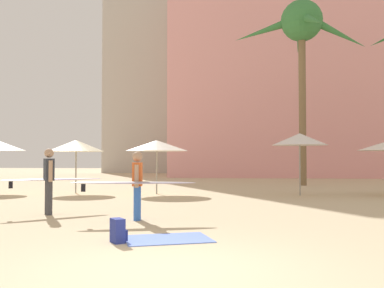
{
  "coord_description": "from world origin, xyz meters",
  "views": [
    {
      "loc": [
        0.91,
        -5.67,
        1.46
      ],
      "look_at": [
        -0.42,
        6.68,
        1.87
      ],
      "focal_mm": 41.62,
      "sensor_mm": 36.0,
      "label": 1
    }
  ],
  "objects_px": {
    "cafe_umbrella_1": "(157,146)",
    "cafe_umbrella_3": "(300,139)",
    "palm_tree_far_left": "(302,30)",
    "backpack": "(118,231)",
    "person_mid_center": "(136,183)",
    "cafe_umbrella_4": "(76,146)",
    "person_far_left": "(50,179)",
    "beach_towel": "(167,239)"
  },
  "relations": [
    {
      "from": "cafe_umbrella_1",
      "to": "cafe_umbrella_3",
      "type": "height_order",
      "value": "cafe_umbrella_3"
    },
    {
      "from": "palm_tree_far_left",
      "to": "backpack",
      "type": "distance_m",
      "value": 19.9
    },
    {
      "from": "cafe_umbrella_1",
      "to": "person_mid_center",
      "type": "relative_size",
      "value": 0.89
    },
    {
      "from": "palm_tree_far_left",
      "to": "cafe_umbrella_3",
      "type": "height_order",
      "value": "palm_tree_far_left"
    },
    {
      "from": "cafe_umbrella_4",
      "to": "backpack",
      "type": "bearing_deg",
      "value": -65.69
    },
    {
      "from": "cafe_umbrella_3",
      "to": "palm_tree_far_left",
      "type": "bearing_deg",
      "value": 81.06
    },
    {
      "from": "person_far_left",
      "to": "backpack",
      "type": "bearing_deg",
      "value": -85.57
    },
    {
      "from": "cafe_umbrella_1",
      "to": "cafe_umbrella_3",
      "type": "relative_size",
      "value": 1.05
    },
    {
      "from": "cafe_umbrella_4",
      "to": "beach_towel",
      "type": "bearing_deg",
      "value": -61.25
    },
    {
      "from": "cafe_umbrella_1",
      "to": "cafe_umbrella_4",
      "type": "height_order",
      "value": "cafe_umbrella_4"
    },
    {
      "from": "cafe_umbrella_1",
      "to": "palm_tree_far_left",
      "type": "bearing_deg",
      "value": 43.98
    },
    {
      "from": "cafe_umbrella_3",
      "to": "person_mid_center",
      "type": "bearing_deg",
      "value": -121.86
    },
    {
      "from": "cafe_umbrella_4",
      "to": "person_mid_center",
      "type": "xyz_separation_m",
      "value": [
        4.46,
        -7.89,
        -1.11
      ]
    },
    {
      "from": "cafe_umbrella_1",
      "to": "beach_towel",
      "type": "height_order",
      "value": "cafe_umbrella_1"
    },
    {
      "from": "cafe_umbrella_3",
      "to": "beach_towel",
      "type": "xyz_separation_m",
      "value": [
        -3.68,
        -10.0,
        -2.21
      ]
    },
    {
      "from": "palm_tree_far_left",
      "to": "person_far_left",
      "type": "height_order",
      "value": "palm_tree_far_left"
    },
    {
      "from": "cafe_umbrella_1",
      "to": "beach_towel",
      "type": "relative_size",
      "value": 1.69
    },
    {
      "from": "backpack",
      "to": "person_far_left",
      "type": "height_order",
      "value": "person_far_left"
    },
    {
      "from": "beach_towel",
      "to": "person_far_left",
      "type": "distance_m",
      "value": 4.97
    },
    {
      "from": "cafe_umbrella_4",
      "to": "person_mid_center",
      "type": "height_order",
      "value": "cafe_umbrella_4"
    },
    {
      "from": "person_far_left",
      "to": "beach_towel",
      "type": "bearing_deg",
      "value": -75.11
    },
    {
      "from": "cafe_umbrella_3",
      "to": "person_far_left",
      "type": "relative_size",
      "value": 1.1
    },
    {
      "from": "person_mid_center",
      "to": "backpack",
      "type": "bearing_deg",
      "value": -91.84
    },
    {
      "from": "palm_tree_far_left",
      "to": "cafe_umbrella_3",
      "type": "xyz_separation_m",
      "value": [
        -1.06,
        -6.76,
        -6.33
      ]
    },
    {
      "from": "palm_tree_far_left",
      "to": "beach_towel",
      "type": "distance_m",
      "value": 19.41
    },
    {
      "from": "cafe_umbrella_4",
      "to": "backpack",
      "type": "distance_m",
      "value": 11.76
    },
    {
      "from": "cafe_umbrella_3",
      "to": "backpack",
      "type": "bearing_deg",
      "value": -113.22
    },
    {
      "from": "cafe_umbrella_3",
      "to": "cafe_umbrella_4",
      "type": "distance_m",
      "value": 9.26
    },
    {
      "from": "backpack",
      "to": "cafe_umbrella_4",
      "type": "bearing_deg",
      "value": 77.91
    },
    {
      "from": "cafe_umbrella_1",
      "to": "person_mid_center",
      "type": "height_order",
      "value": "cafe_umbrella_1"
    },
    {
      "from": "cafe_umbrella_4",
      "to": "cafe_umbrella_1",
      "type": "bearing_deg",
      "value": -0.3
    },
    {
      "from": "cafe_umbrella_3",
      "to": "backpack",
      "type": "distance_m",
      "value": 11.52
    },
    {
      "from": "cafe_umbrella_3",
      "to": "cafe_umbrella_1",
      "type": "bearing_deg",
      "value": 178.51
    },
    {
      "from": "cafe_umbrella_1",
      "to": "person_far_left",
      "type": "xyz_separation_m",
      "value": [
        -1.53,
        -6.91,
        -1.07
      ]
    },
    {
      "from": "cafe_umbrella_3",
      "to": "person_mid_center",
      "type": "relative_size",
      "value": 0.85
    },
    {
      "from": "cafe_umbrella_4",
      "to": "person_far_left",
      "type": "relative_size",
      "value": 1.04
    },
    {
      "from": "palm_tree_far_left",
      "to": "backpack",
      "type": "xyz_separation_m",
      "value": [
        -5.54,
        -17.19,
        -8.35
      ]
    },
    {
      "from": "cafe_umbrella_4",
      "to": "beach_towel",
      "type": "height_order",
      "value": "cafe_umbrella_4"
    },
    {
      "from": "palm_tree_far_left",
      "to": "cafe_umbrella_3",
      "type": "relative_size",
      "value": 4.14
    },
    {
      "from": "beach_towel",
      "to": "person_mid_center",
      "type": "relative_size",
      "value": 0.53
    },
    {
      "from": "cafe_umbrella_3",
      "to": "person_mid_center",
      "type": "distance_m",
      "value": 9.19
    },
    {
      "from": "palm_tree_far_left",
      "to": "person_far_left",
      "type": "distance_m",
      "value": 17.64
    }
  ]
}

